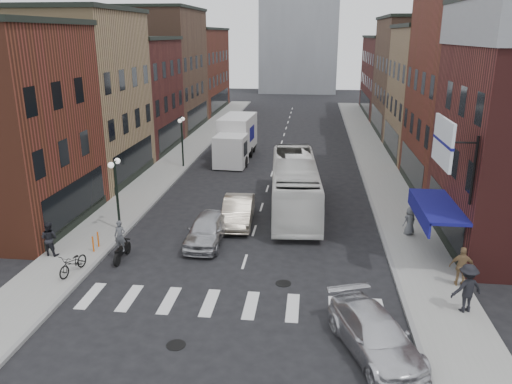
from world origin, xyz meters
TOP-DOWN VIEW (x-y plane):
  - ground at (0.00, 0.00)m, footprint 160.00×160.00m
  - sidewalk_left at (-8.50, 22.00)m, footprint 3.00×74.00m
  - sidewalk_right at (8.50, 22.00)m, footprint 3.00×74.00m
  - curb_left at (-7.00, 22.00)m, footprint 0.20×74.00m
  - curb_right at (7.00, 22.00)m, footprint 0.20×74.00m
  - crosswalk_stripes at (0.00, -3.00)m, footprint 12.00×2.20m
  - bldg_left_mid_a at (-14.99, 14.00)m, footprint 10.30×10.20m
  - bldg_left_mid_b at (-14.99, 24.00)m, footprint 10.30×10.20m
  - bldg_left_far_a at (-14.99, 35.00)m, footprint 10.30×12.20m
  - bldg_left_far_b at (-14.99, 49.00)m, footprint 10.30×16.20m
  - bldg_right_mid_a at (15.00, 14.00)m, footprint 10.30×10.20m
  - bldg_right_mid_b at (14.99, 24.00)m, footprint 10.30×10.20m
  - bldg_right_far_a at (14.99, 35.00)m, footprint 10.30×12.20m
  - bldg_right_far_b at (14.99, 49.00)m, footprint 10.30×16.20m
  - awning_blue at (8.93, 2.50)m, footprint 1.80×5.00m
  - billboard_sign at (8.59, 0.50)m, footprint 1.52×3.00m
  - streetlamp_near at (-7.40, 4.00)m, footprint 0.32×1.22m
  - streetlamp_far at (-7.40, 18.00)m, footprint 0.32×1.22m
  - bike_rack at (-7.60, 1.30)m, footprint 0.08×0.68m
  - box_truck at (-3.52, 21.32)m, footprint 2.89×8.50m
  - motorcycle_rider at (-5.94, 0.50)m, footprint 0.58×2.01m
  - transit_bus at (2.06, 8.86)m, footprint 3.49×11.65m
  - sedan_left_near at (-2.25, 3.00)m, footprint 1.92×4.56m
  - sedan_left_far at (-1.06, 6.00)m, footprint 1.88×4.78m
  - curb_car at (5.42, -5.63)m, footprint 3.58×5.26m
  - parked_bicycle at (-7.50, -1.35)m, footprint 1.01×1.95m
  - ped_left_solo at (-9.51, 0.39)m, footprint 0.88×0.57m
  - ped_right_a at (9.20, -2.70)m, footprint 1.42×1.04m
  - ped_right_b at (9.60, -0.57)m, footprint 1.10×0.66m
  - ped_right_c at (8.42, 5.07)m, footprint 0.90×0.82m

SIDE VIEW (x-z plane):
  - ground at x=0.00m, z-range 0.00..0.00m
  - curb_left at x=-7.00m, z-range -0.08..0.08m
  - curb_right at x=7.00m, z-range -0.08..0.08m
  - crosswalk_stripes at x=0.00m, z-range -0.01..0.01m
  - sidewalk_left at x=-8.50m, z-range 0.00..0.15m
  - sidewalk_right at x=8.50m, z-range 0.00..0.15m
  - bike_rack at x=-7.60m, z-range 0.15..0.95m
  - parked_bicycle at x=-7.50m, z-range 0.15..1.12m
  - curb_car at x=5.42m, z-range 0.00..1.42m
  - sedan_left_near at x=-2.25m, z-range 0.00..1.54m
  - sedan_left_far at x=-1.06m, z-range 0.00..1.55m
  - ped_right_c at x=8.42m, z-range 0.15..1.70m
  - motorcycle_rider at x=-5.94m, z-range -0.07..1.98m
  - ped_left_solo at x=-9.51m, z-range 0.15..1.87m
  - ped_right_b at x=9.60m, z-range 0.15..1.92m
  - ped_right_a at x=9.20m, z-range 0.15..2.13m
  - transit_bus at x=2.06m, z-range 0.00..3.20m
  - box_truck at x=-3.52m, z-range -0.02..3.62m
  - awning_blue at x=8.93m, z-range 2.24..3.02m
  - streetlamp_near at x=-7.40m, z-range 0.86..4.97m
  - streetlamp_far at x=-7.40m, z-range 0.86..4.97m
  - bldg_right_far_b at x=14.99m, z-range 0.00..10.30m
  - bldg_left_mid_b at x=-14.99m, z-range 0.00..10.30m
  - bldg_left_far_b at x=-14.99m, z-range 0.00..11.30m
  - bldg_right_mid_b at x=14.99m, z-range 0.00..11.30m
  - billboard_sign at x=8.59m, z-range 4.28..7.98m
  - bldg_right_far_a at x=14.99m, z-range 0.00..12.30m
  - bldg_left_mid_a at x=-14.99m, z-range 0.00..12.30m
  - bldg_left_far_a at x=-14.99m, z-range 0.00..13.30m
  - bldg_right_mid_a at x=15.00m, z-range 0.00..14.30m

